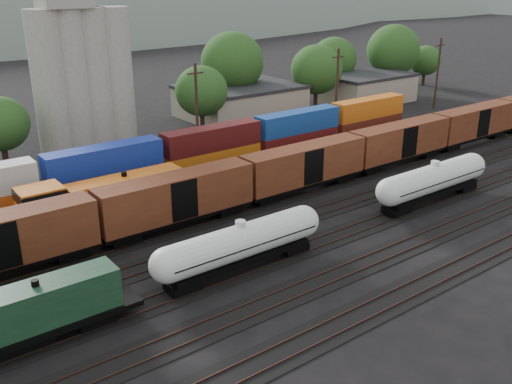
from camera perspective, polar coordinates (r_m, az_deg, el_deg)
ground at (r=49.41m, az=-4.14°, el=-5.41°), size 600.00×600.00×0.00m
tracks at (r=49.39m, az=-4.15°, el=-5.36°), size 180.00×33.20×0.20m
tank_car_a at (r=44.20m, az=-1.55°, el=-5.17°), size 15.50×2.78×4.06m
tank_car_b at (r=60.26m, az=17.30°, el=1.18°), size 15.93×2.85×4.17m
orange_locomotive at (r=53.96m, az=-15.93°, el=-0.81°), size 18.51×3.08×4.63m
boxcar_string at (r=55.62m, az=-1.06°, el=1.21°), size 153.60×2.90×4.20m
grain_silo at (r=78.92m, az=-17.11°, el=12.29°), size 13.40×5.00×29.00m
industrial_sheds at (r=81.07m, az=-14.06°, el=6.51°), size 119.38×17.26×5.10m
tree_band at (r=79.58m, az=-20.88°, el=9.29°), size 162.05×19.18×14.07m
utility_poles at (r=65.85m, az=-14.92°, el=6.45°), size 122.20×0.36×12.00m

